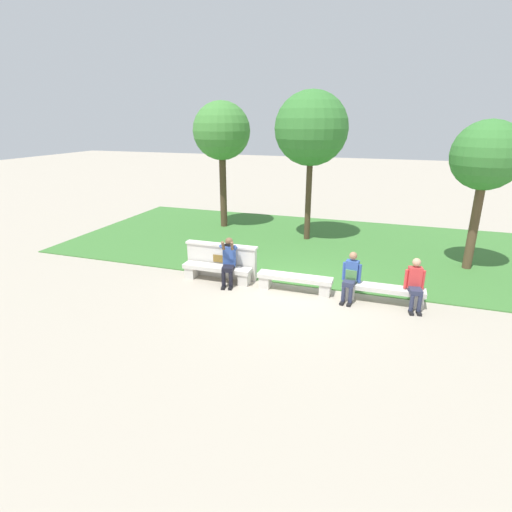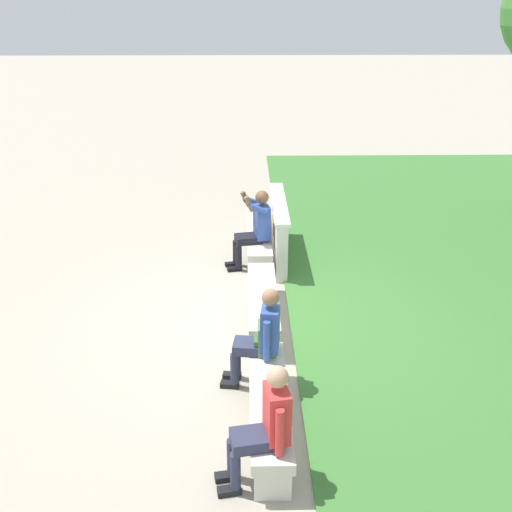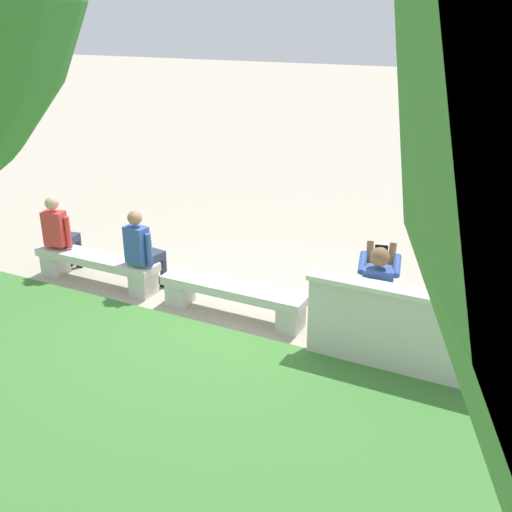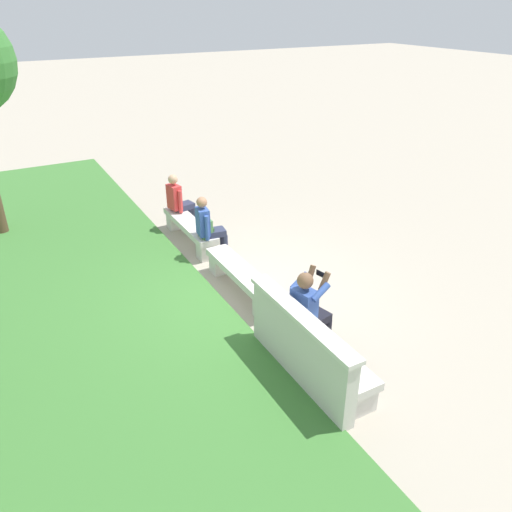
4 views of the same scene
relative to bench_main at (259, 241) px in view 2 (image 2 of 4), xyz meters
The scene contains 9 objects.
ground_plane 2.30m from the bench_main, ahead, with size 80.00×80.00×0.00m, color #A89E8C.
bench_main is the anchor object (origin of this frame).
bench_near 2.28m from the bench_main, ahead, with size 2.02×0.40×0.45m.
bench_mid 4.56m from the bench_main, ahead, with size 2.02×0.40×0.45m.
backrest_wall_with_plaque 0.40m from the bench_main, 90.00° to the left, with size 2.18×0.24×1.01m.
person_photographer 0.60m from the bench_main, 10.68° to the right, with size 0.53×0.77×1.32m.
person_distant 3.76m from the bench_main, ahead, with size 0.48×0.70×1.26m.
person_companion 5.28m from the bench_main, ahead, with size 0.47×0.71×1.26m.
backpack 3.76m from the bench_main, ahead, with size 0.28×0.24×0.43m.
Camera 2 is at (7.32, -0.23, 4.22)m, focal length 42.00 mm.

